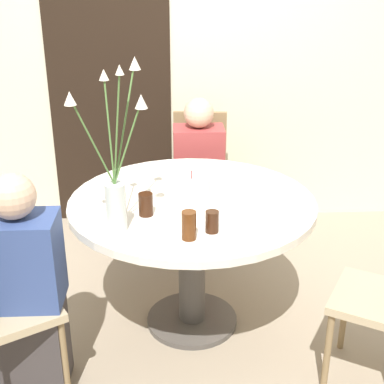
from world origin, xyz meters
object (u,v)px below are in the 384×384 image
(birthday_cake, at_px, (191,187))
(drink_glass_2, at_px, (212,222))
(flower_vase, at_px, (116,176))
(chair_right_flank, at_px, (199,170))
(side_plate, at_px, (245,191))
(drink_glass_1, at_px, (146,204))
(drink_glass_0, at_px, (189,225))
(person_guest, at_px, (198,181))
(person_woman, at_px, (26,293))

(birthday_cake, height_order, drink_glass_2, birthday_cake)
(flower_vase, bearing_deg, chair_right_flank, 71.83)
(side_plate, relative_size, drink_glass_1, 1.72)
(chair_right_flank, distance_m, side_plate, 1.01)
(drink_glass_0, relative_size, person_guest, 0.12)
(chair_right_flank, xyz_separation_m, birthday_cake, (-0.10, -0.99, 0.28))
(flower_vase, distance_m, drink_glass_1, 0.28)
(side_plate, bearing_deg, drink_glass_0, -121.59)
(birthday_cake, distance_m, person_woman, 0.98)
(drink_glass_2, bearing_deg, flower_vase, 173.43)
(chair_right_flank, height_order, side_plate, chair_right_flank)
(flower_vase, height_order, side_plate, flower_vase)
(side_plate, bearing_deg, person_woman, -153.07)
(chair_right_flank, relative_size, drink_glass_2, 9.22)
(flower_vase, height_order, person_guest, flower_vase)
(birthday_cake, distance_m, drink_glass_2, 0.44)
(chair_right_flank, distance_m, person_woman, 1.74)
(chair_right_flank, bearing_deg, drink_glass_2, -85.62)
(drink_glass_2, xyz_separation_m, person_woman, (-0.85, -0.08, -0.30))
(flower_vase, bearing_deg, person_guest, 70.29)
(flower_vase, relative_size, side_plate, 3.92)
(birthday_cake, height_order, person_guest, person_guest)
(side_plate, relative_size, drink_glass_0, 1.47)
(drink_glass_2, height_order, person_guest, person_guest)
(chair_right_flank, relative_size, drink_glass_0, 7.12)
(birthday_cake, distance_m, side_plate, 0.29)
(drink_glass_0, bearing_deg, flower_vase, 160.56)
(drink_glass_1, bearing_deg, flower_vase, -129.59)
(drink_glass_0, xyz_separation_m, person_woman, (-0.74, -0.02, -0.32))
(drink_glass_0, height_order, drink_glass_1, drink_glass_0)
(chair_right_flank, xyz_separation_m, drink_glass_1, (-0.33, -1.23, 0.29))
(birthday_cake, bearing_deg, person_woman, -146.23)
(birthday_cake, xyz_separation_m, person_guest, (0.09, 0.83, -0.30))
(drink_glass_0, height_order, drink_glass_2, drink_glass_0)
(chair_right_flank, distance_m, flower_vase, 1.53)
(drink_glass_1, relative_size, drink_glass_2, 1.10)
(birthday_cake, relative_size, side_plate, 1.02)
(side_plate, bearing_deg, person_guest, 104.00)
(chair_right_flank, bearing_deg, flower_vase, -102.69)
(drink_glass_0, bearing_deg, drink_glass_1, 127.67)
(drink_glass_1, xyz_separation_m, drink_glass_2, (0.31, -0.19, -0.01))
(birthday_cake, relative_size, drink_glass_2, 1.94)
(drink_glass_1, height_order, person_guest, person_guest)
(person_guest, xyz_separation_m, person_woman, (-0.86, -1.35, 0.00))
(birthday_cake, xyz_separation_m, side_plate, (0.29, 0.02, -0.04))
(chair_right_flank, height_order, drink_glass_0, chair_right_flank)
(chair_right_flank, xyz_separation_m, flower_vase, (-0.45, -1.38, 0.49))
(side_plate, height_order, person_woman, person_woman)
(drink_glass_0, xyz_separation_m, drink_glass_1, (-0.20, 0.26, -0.01))
(flower_vase, distance_m, drink_glass_2, 0.48)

